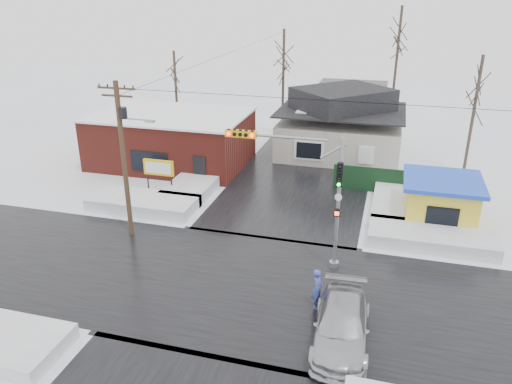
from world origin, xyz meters
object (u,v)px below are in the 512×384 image
(kiosk, at_px, (440,201))
(car, at_px, (341,326))
(traffic_signal, at_px, (307,183))
(utility_pole, at_px, (124,152))
(marquee_sign, at_px, (159,169))
(pedestrian, at_px, (317,289))

(kiosk, xyz_separation_m, car, (-4.48, -12.87, -0.67))
(traffic_signal, height_order, utility_pole, utility_pole)
(utility_pole, relative_size, marquee_sign, 3.53)
(marquee_sign, height_order, kiosk, kiosk)
(traffic_signal, xyz_separation_m, pedestrian, (1.26, -3.72, -3.57))
(traffic_signal, relative_size, marquee_sign, 2.75)
(utility_pole, xyz_separation_m, pedestrian, (11.62, -4.25, -4.15))
(traffic_signal, relative_size, utility_pole, 0.78)
(traffic_signal, relative_size, car, 1.28)
(kiosk, xyz_separation_m, pedestrian, (-5.81, -10.74, -0.50))
(traffic_signal, distance_m, marquee_sign, 13.42)
(utility_pole, xyz_separation_m, marquee_sign, (-1.07, 5.99, -3.19))
(utility_pole, distance_m, pedestrian, 13.05)
(pedestrian, distance_m, car, 2.51)
(marquee_sign, relative_size, kiosk, 0.55)
(pedestrian, relative_size, car, 0.35)
(utility_pole, bearing_deg, traffic_signal, -2.95)
(kiosk, bearing_deg, car, -109.18)
(utility_pole, distance_m, marquee_sign, 6.87)
(pedestrian, bearing_deg, marquee_sign, 48.82)
(utility_pole, height_order, marquee_sign, utility_pole)
(marquee_sign, height_order, car, marquee_sign)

